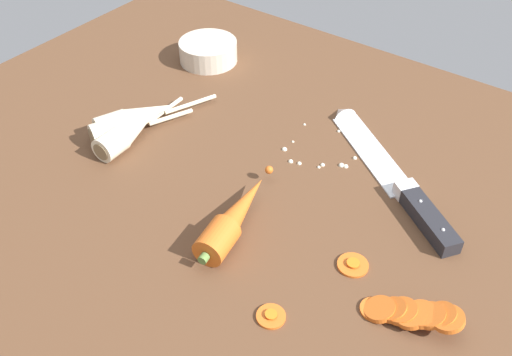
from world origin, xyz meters
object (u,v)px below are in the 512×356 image
chefs_knife (386,167)px  prep_bowl (208,51)px  parsnip_front (129,132)px  parsnip_mid_right (138,117)px  carrot_slice_stack (411,313)px  carrot_slice_stray_near (353,264)px  whole_carrot (234,218)px  carrot_slice_stray_mid (271,315)px  parsnip_mid_left (126,127)px

chefs_knife → prep_bowl: (-42.18, 9.47, 1.50)cm
parsnip_front → parsnip_mid_right: 3.96cm
chefs_knife → carrot_slice_stack: size_ratio=2.68×
carrot_slice_stray_near → prep_bowl: size_ratio=0.36×
parsnip_mid_right → whole_carrot: bearing=-18.5°
chefs_knife → carrot_slice_stray_mid: bearing=-87.9°
parsnip_mid_right → carrot_slice_stray_mid: size_ratio=5.94×
parsnip_front → parsnip_mid_left: bearing=155.8°
chefs_knife → parsnip_front: parsnip_front is taller
whole_carrot → prep_bowl: whole_carrot is taller
whole_carrot → prep_bowl: 45.02cm
chefs_knife → prep_bowl: prep_bowl is taller
chefs_knife → carrot_slice_stray_near: bearing=-75.1°
whole_carrot → carrot_slice_stack: (25.14, 0.51, -0.75)cm
parsnip_mid_right → carrot_slice_stack: 52.53cm
prep_bowl → carrot_slice_stack: bearing=-29.5°
parsnip_front → parsnip_mid_left: same height
carrot_slice_stray_mid → parsnip_front: bearing=159.4°
carrot_slice_stray_mid → carrot_slice_stray_near: bearing=72.4°
parsnip_front → carrot_slice_stray_near: parsnip_front is taller
carrot_slice_stack → carrot_slice_stray_mid: bearing=-145.2°
whole_carrot → carrot_slice_stray_mid: bearing=-35.4°
whole_carrot → parsnip_mid_right: 28.16cm
carrot_slice_stack → carrot_slice_stray_mid: size_ratio=3.25×
parsnip_front → carrot_slice_stray_mid: size_ratio=5.53×
carrot_slice_stray_mid → prep_bowl: size_ratio=0.31×
chefs_knife → carrot_slice_stray_mid: size_ratio=8.72×
chefs_knife → parsnip_mid_left: size_ratio=1.82×
parsnip_mid_left → carrot_slice_stray_mid: size_ratio=4.78×
parsnip_mid_left → prep_bowl: size_ratio=1.51×
carrot_slice_stray_near → whole_carrot: bearing=-166.8°
parsnip_mid_right → carrot_slice_stack: bearing=-9.3°
parsnip_front → prep_bowl: same height
parsnip_mid_left → carrot_slice_stack: bearing=-6.1°
whole_carrot → parsnip_mid_left: size_ratio=1.18×
chefs_knife → carrot_slice_stray_near: 19.82cm
parsnip_front → parsnip_mid_left: size_ratio=1.16×
whole_carrot → carrot_slice_stray_near: 16.51cm
chefs_knife → carrot_slice_stack: (14.25, -22.39, 0.70)cm
parsnip_front → prep_bowl: bearing=103.1°
parsnip_mid_right → carrot_slice_stray_near: parsnip_mid_right is taller
carrot_slice_stray_near → parsnip_mid_right: bearing=173.1°
carrot_slice_stray_near → carrot_slice_stray_mid: same height
whole_carrot → parsnip_mid_right: (-26.70, 8.95, -0.12)cm
parsnip_mid_right → carrot_slice_stack: parsnip_mid_right is taller
chefs_knife → carrot_slice_stray_near: size_ratio=7.59×
carrot_slice_stack → carrot_slice_stray_mid: (-13.08, -9.08, -0.99)cm
whole_carrot → parsnip_mid_right: size_ratio=0.95×
parsnip_mid_left → parsnip_mid_right: same height
parsnip_mid_right → prep_bowl: same height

